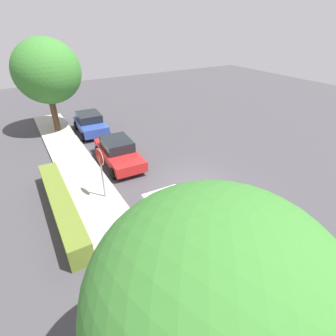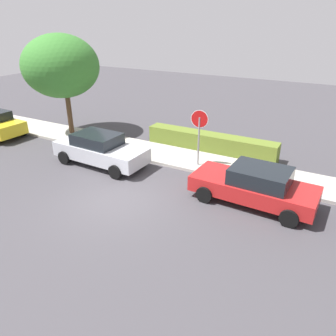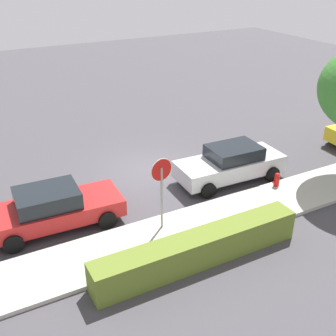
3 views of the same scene
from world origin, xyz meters
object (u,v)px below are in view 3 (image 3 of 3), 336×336
Objects in this scene: parked_car_red at (53,208)px; parked_car_silver at (231,163)px; stop_sign at (162,182)px; fire_hydrant at (277,181)px.

parked_car_silver reaches higher than parked_car_red.
stop_sign is 0.59× the size of parked_car_red.
stop_sign reaches higher than fire_hydrant.
stop_sign is at bearing 24.33° from parked_car_silver.
fire_hydrant is (-5.40, -0.37, -1.53)m from stop_sign.
parked_car_red is 1.00× the size of parked_car_silver.
fire_hydrant is at bearing 127.99° from parked_car_silver.
stop_sign is 3.83× the size of fire_hydrant.
parked_car_silver is (-4.20, -1.90, -1.13)m from stop_sign.
parked_car_red is at bearing -0.60° from parked_car_silver.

